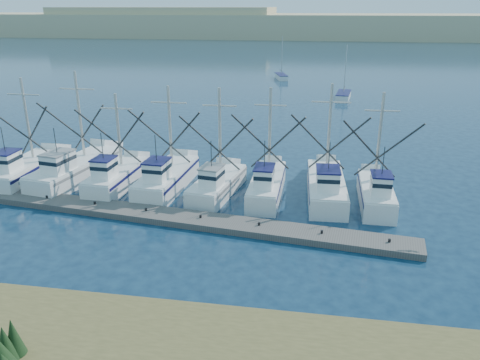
# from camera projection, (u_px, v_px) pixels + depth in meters

# --- Properties ---
(ground) EXTENTS (500.00, 500.00, 0.00)m
(ground) POSITION_uv_depth(u_px,v_px,m) (270.00, 279.00, 24.84)
(ground) COLOR #0C2036
(ground) RESTS_ON ground
(floating_dock) EXTENTS (32.12, 6.14, 0.43)m
(floating_dock) POSITION_uv_depth(u_px,v_px,m) (173.00, 217.00, 31.58)
(floating_dock) COLOR #56524D
(floating_dock) RESTS_ON ground
(dune_ridge) EXTENTS (360.00, 60.00, 10.00)m
(dune_ridge) POSITION_uv_depth(u_px,v_px,m) (316.00, 25.00, 217.27)
(dune_ridge) COLOR tan
(dune_ridge) RESTS_ON ground
(trawler_fleet) EXTENTS (30.34, 9.94, 8.72)m
(trawler_fleet) POSITION_uv_depth(u_px,v_px,m) (179.00, 179.00, 36.29)
(trawler_fleet) COLOR white
(trawler_fleet) RESTS_ON ground
(sailboat_near) EXTENTS (2.65, 6.18, 8.10)m
(sailboat_near) POSITION_uv_depth(u_px,v_px,m) (343.00, 96.00, 72.79)
(sailboat_near) COLOR white
(sailboat_near) RESTS_ON ground
(sailboat_far) EXTENTS (3.10, 6.02, 8.10)m
(sailboat_far) POSITION_uv_depth(u_px,v_px,m) (281.00, 77.00, 92.25)
(sailboat_far) COLOR white
(sailboat_far) RESTS_ON ground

